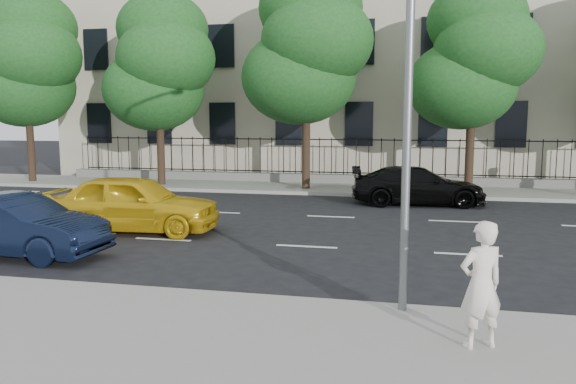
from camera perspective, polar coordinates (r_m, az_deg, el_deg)
name	(u,v)px	position (r m, az deg, el deg)	size (l,w,h in m)	color
ground	(286,272)	(12.22, -0.24, -8.17)	(120.00, 120.00, 0.00)	black
near_sidewalk	(226,340)	(8.55, -6.28, -14.77)	(60.00, 4.00, 0.15)	gray
far_sidewalk	(352,189)	(25.82, 6.53, 0.32)	(60.00, 4.00, 0.15)	gray
lane_markings	(320,230)	(16.76, 3.30, -3.83)	(49.60, 4.62, 0.01)	silver
masonry_building	(370,20)	(34.99, 8.31, 16.88)	(34.60, 12.11, 18.50)	beige
iron_fence	(356,173)	(27.43, 6.91, 1.94)	(30.00, 0.50, 2.20)	slate
street_light	(411,5)	(9.89, 12.38, 18.08)	(0.25, 3.32, 8.05)	slate
tree_a	(28,60)	(31.11, -24.87, 12.07)	(5.71, 5.31, 9.39)	#382619
tree_b	(160,63)	(27.50, -12.83, 12.66)	(5.53, 5.12, 8.97)	#382619
tree_c	(308,46)	(25.44, 2.05, 14.56)	(5.89, 5.50, 9.80)	#382619
tree_d	(474,56)	(25.09, 18.40, 12.97)	(5.34, 4.94, 8.84)	#382619
yellow_taxi	(133,203)	(16.89, -15.43, -1.10)	(2.00, 4.98, 1.70)	gold
navy_sedan	(14,226)	(14.94, -26.07, -3.11)	(1.58, 4.52, 1.49)	black
black_sedan	(418,186)	(21.98, 13.04, 0.63)	(2.05, 5.03, 1.46)	black
woman_near	(481,285)	(8.23, 19.03, -8.89)	(0.65, 0.43, 1.79)	white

